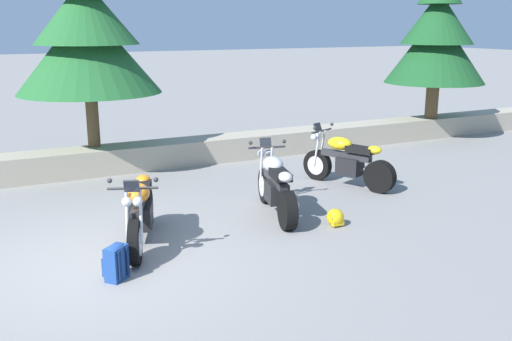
{
  "coord_description": "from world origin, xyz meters",
  "views": [
    {
      "loc": [
        -1.37,
        -7.42,
        3.12
      ],
      "look_at": [
        2.96,
        1.2,
        0.65
      ],
      "focal_mm": 40.24,
      "sensor_mm": 36.0,
      "label": 1
    }
  ],
  "objects": [
    {
      "name": "pine_tree_mid_right",
      "position": [
        10.21,
        4.69,
        2.77
      ],
      "size": [
        2.71,
        2.71,
        3.93
      ],
      "color": "brown",
      "rests_on": "stone_wall"
    },
    {
      "name": "pine_tree_mid_left",
      "position": [
        0.95,
        5.01,
        2.89
      ],
      "size": [
        2.98,
        2.98,
        3.97
      ],
      "color": "brown",
      "rests_on": "stone_wall"
    },
    {
      "name": "motorcycle_yellow_far_right",
      "position": [
        5.16,
        1.6,
        0.49
      ],
      "size": [
        1.03,
        1.97,
        1.18
      ],
      "color": "black",
      "rests_on": "ground"
    },
    {
      "name": "motorcycle_silver_centre",
      "position": [
        3.05,
        0.66,
        0.49
      ],
      "size": [
        0.81,
        2.04,
        1.18
      ],
      "color": "black",
      "rests_on": "ground"
    },
    {
      "name": "stone_wall",
      "position": [
        0.0,
        4.8,
        0.28
      ],
      "size": [
        36.0,
        0.8,
        0.55
      ],
      "primitive_type": "cube",
      "color": "#A89E89",
      "rests_on": "ground"
    },
    {
      "name": "motorcycle_orange_near_left",
      "position": [
        0.65,
        0.33,
        0.49
      ],
      "size": [
        1.01,
        1.97,
        1.18
      ],
      "color": "black",
      "rests_on": "ground"
    },
    {
      "name": "ground_plane",
      "position": [
        0.0,
        0.0,
        0.0
      ],
      "size": [
        120.0,
        120.0,
        0.0
      ],
      "primitive_type": "plane",
      "color": "gray"
    },
    {
      "name": "rider_backpack",
      "position": [
        0.05,
        -0.69,
        0.24
      ],
      "size": [
        0.35,
        0.35,
        0.47
      ],
      "color": "navy",
      "rests_on": "ground"
    },
    {
      "name": "rider_helmet",
      "position": [
        3.63,
        -0.28,
        0.14
      ],
      "size": [
        0.28,
        0.28,
        0.28
      ],
      "color": "yellow",
      "rests_on": "ground"
    }
  ]
}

